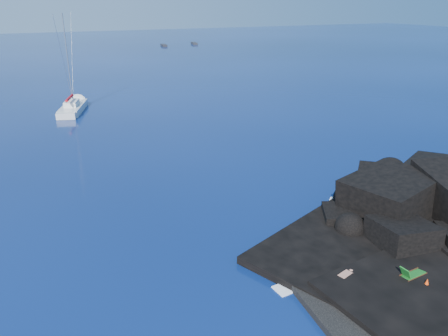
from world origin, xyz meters
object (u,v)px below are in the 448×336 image
object	(u,v)px
deck_chair	(414,271)
sunbather	(345,276)
distant_boat_b	(194,44)
distant_boat_a	(164,46)
sailboat	(73,111)
marker_cone	(427,284)

from	to	relation	value
deck_chair	sunbather	size ratio (longest dim) A/B	0.70
deck_chair	distant_boat_b	bearing A→B (deg)	68.81
sunbather	distant_boat_a	world-z (taller)	sunbather
distant_boat_a	distant_boat_b	size ratio (longest dim) A/B	0.98
sailboat	distant_boat_a	distance (m)	83.28
sailboat	distant_boat_b	world-z (taller)	sailboat
sailboat	distant_boat_b	bearing A→B (deg)	77.07
deck_chair	sunbather	xyz separation A→B (m)	(-2.98, 1.43, -0.29)
deck_chair	sailboat	bearing A→B (deg)	98.44
marker_cone	distant_boat_a	bearing A→B (deg)	77.99
sailboat	distant_boat_a	bearing A→B (deg)	82.65
deck_chair	sunbather	distance (m)	3.32
marker_cone	distant_boat_b	bearing A→B (deg)	73.48
distant_boat_b	marker_cone	bearing A→B (deg)	-96.75
marker_cone	distant_boat_a	world-z (taller)	marker_cone
sailboat	marker_cone	bearing A→B (deg)	-59.01
deck_chair	distant_boat_a	bearing A→B (deg)	73.34
sailboat	sunbather	distance (m)	43.81
sunbather	sailboat	bearing A→B (deg)	83.46
sunbather	distant_boat_b	size ratio (longest dim) A/B	0.45
sunbather	marker_cone	distance (m)	3.72
marker_cone	deck_chair	bearing A→B (deg)	88.46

